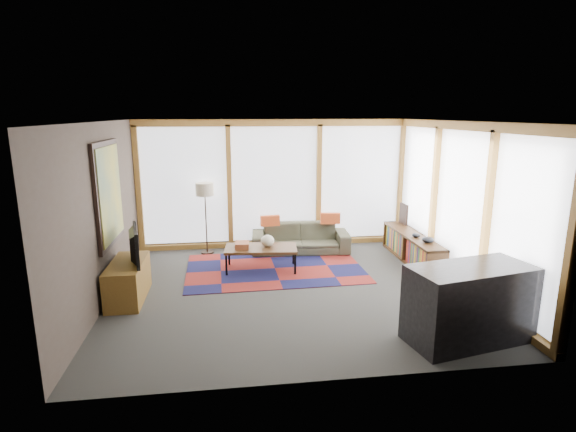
{
  "coord_description": "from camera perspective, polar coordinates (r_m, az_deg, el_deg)",
  "views": [
    {
      "loc": [
        -0.94,
        -6.58,
        2.72
      ],
      "look_at": [
        0.0,
        0.4,
        1.1
      ],
      "focal_mm": 28.0,
      "sensor_mm": 36.0,
      "label": 1
    }
  ],
  "objects": [
    {
      "name": "ground",
      "position": [
        7.18,
        0.43,
        -9.3
      ],
      "size": [
        5.5,
        5.5,
        0.0
      ],
      "primitive_type": "plane",
      "color": "#2E2F2C",
      "rests_on": "ground"
    },
    {
      "name": "room_envelope",
      "position": [
        7.38,
        3.65,
        3.73
      ],
      "size": [
        5.52,
        5.02,
        2.62
      ],
      "color": "#3D322B",
      "rests_on": "ground"
    },
    {
      "name": "rug",
      "position": [
        8.08,
        -1.68,
        -6.66
      ],
      "size": [
        3.15,
        2.07,
        0.01
      ],
      "primitive_type": "cube",
      "rotation": [
        0.0,
        0.0,
        0.02
      ],
      "color": "maroon",
      "rests_on": "ground"
    },
    {
      "name": "sofa",
      "position": [
        8.98,
        1.58,
        -2.81
      ],
      "size": [
        1.97,
        0.89,
        0.56
      ],
      "primitive_type": "imported",
      "rotation": [
        0.0,
        0.0,
        -0.07
      ],
      "color": "#3E3F2F",
      "rests_on": "ground"
    },
    {
      "name": "pillow_left",
      "position": [
        8.79,
        -2.29,
        -0.59
      ],
      "size": [
        0.38,
        0.16,
        0.2
      ],
      "primitive_type": "cube",
      "rotation": [
        0.0,
        0.0,
        0.14
      ],
      "color": "#CF5123",
      "rests_on": "sofa"
    },
    {
      "name": "pillow_right",
      "position": [
        9.0,
        5.39,
        -0.28
      ],
      "size": [
        0.4,
        0.16,
        0.21
      ],
      "primitive_type": "cube",
      "rotation": [
        0.0,
        0.0,
        -0.12
      ],
      "color": "#CF5123",
      "rests_on": "sofa"
    },
    {
      "name": "floor_lamp",
      "position": [
        8.92,
        -10.38,
        -0.32
      ],
      "size": [
        0.35,
        0.35,
        1.41
      ],
      "primitive_type": null,
      "color": "#312219",
      "rests_on": "ground"
    },
    {
      "name": "coffee_table",
      "position": [
        7.98,
        -3.44,
        -5.42
      ],
      "size": [
        1.3,
        0.74,
        0.42
      ],
      "primitive_type": null,
      "rotation": [
        0.0,
        0.0,
        -0.09
      ],
      "color": "black",
      "rests_on": "ground"
    },
    {
      "name": "book_stack",
      "position": [
        7.9,
        -5.86,
        -3.68
      ],
      "size": [
        0.26,
        0.31,
        0.1
      ],
      "primitive_type": "cube",
      "rotation": [
        0.0,
        0.0,
        -0.07
      ],
      "color": "brown",
      "rests_on": "coffee_table"
    },
    {
      "name": "vase",
      "position": [
        7.93,
        -2.62,
        -3.15
      ],
      "size": [
        0.28,
        0.28,
        0.21
      ],
      "primitive_type": "ellipsoid",
      "rotation": [
        0.0,
        0.0,
        -0.17
      ],
      "color": "beige",
      "rests_on": "coffee_table"
    },
    {
      "name": "bookshelf",
      "position": [
        8.71,
        15.48,
        -3.92
      ],
      "size": [
        0.38,
        2.1,
        0.52
      ],
      "primitive_type": null,
      "color": "black",
      "rests_on": "ground"
    },
    {
      "name": "bowl_a",
      "position": [
        8.15,
        17.35,
        -2.89
      ],
      "size": [
        0.26,
        0.26,
        0.11
      ],
      "primitive_type": "ellipsoid",
      "rotation": [
        0.0,
        0.0,
        0.25
      ],
      "color": "black",
      "rests_on": "bookshelf"
    },
    {
      "name": "bowl_b",
      "position": [
        8.44,
        15.95,
        -2.37
      ],
      "size": [
        0.18,
        0.18,
        0.08
      ],
      "primitive_type": "ellipsoid",
      "rotation": [
        0.0,
        0.0,
        0.16
      ],
      "color": "black",
      "rests_on": "bookshelf"
    },
    {
      "name": "shelf_picture",
      "position": [
        9.34,
        14.48,
        0.25
      ],
      "size": [
        0.06,
        0.32,
        0.42
      ],
      "primitive_type": "cube",
      "rotation": [
        0.0,
        0.0,
        0.05
      ],
      "color": "black",
      "rests_on": "bookshelf"
    },
    {
      "name": "tv_console",
      "position": [
        7.15,
        -19.65,
        -7.75
      ],
      "size": [
        0.48,
        1.14,
        0.57
      ],
      "primitive_type": "cube",
      "color": "brown",
      "rests_on": "ground"
    },
    {
      "name": "television",
      "position": [
        6.98,
        -19.47,
        -3.5
      ],
      "size": [
        0.31,
        0.91,
        0.52
      ],
      "primitive_type": "imported",
      "rotation": [
        0.0,
        0.0,
        1.79
      ],
      "color": "black",
      "rests_on": "tv_console"
    },
    {
      "name": "bar_counter",
      "position": [
        5.94,
        22.01,
        -10.3
      ],
      "size": [
        1.6,
        0.98,
        0.94
      ],
      "primitive_type": "cube",
      "rotation": [
        0.0,
        0.0,
        0.2
      ],
      "color": "black",
      "rests_on": "ground"
    }
  ]
}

